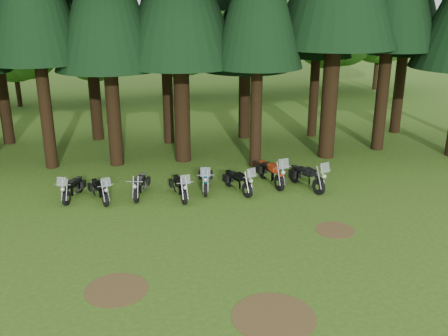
{
  "coord_description": "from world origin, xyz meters",
  "views": [
    {
      "loc": [
        -2.2,
        -14.48,
        7.74
      ],
      "look_at": [
        1.34,
        5.0,
        1.0
      ],
      "focal_mm": 40.0,
      "sensor_mm": 36.0,
      "label": 1
    }
  ],
  "objects_px": {
    "motorcycle_6": "(271,173)",
    "motorcycle_5": "(238,182)",
    "motorcycle_0": "(73,189)",
    "motorcycle_4": "(206,180)",
    "motorcycle_2": "(140,186)",
    "motorcycle_3": "(180,188)",
    "motorcycle_7": "(307,178)",
    "motorcycle_1": "(100,191)"
  },
  "relations": [
    {
      "from": "motorcycle_3",
      "to": "motorcycle_6",
      "type": "height_order",
      "value": "motorcycle_6"
    },
    {
      "from": "motorcycle_0",
      "to": "motorcycle_1",
      "type": "xyz_separation_m",
      "value": [
        1.1,
        -0.41,
        -0.0
      ]
    },
    {
      "from": "motorcycle_1",
      "to": "motorcycle_4",
      "type": "height_order",
      "value": "motorcycle_4"
    },
    {
      "from": "motorcycle_0",
      "to": "motorcycle_4",
      "type": "xyz_separation_m",
      "value": [
        5.45,
        0.01,
        0.03
      ]
    },
    {
      "from": "motorcycle_1",
      "to": "motorcycle_3",
      "type": "distance_m",
      "value": 3.21
    },
    {
      "from": "motorcycle_6",
      "to": "motorcycle_5",
      "type": "bearing_deg",
      "value": -168.77
    },
    {
      "from": "motorcycle_2",
      "to": "motorcycle_0",
      "type": "bearing_deg",
      "value": -171.14
    },
    {
      "from": "motorcycle_2",
      "to": "motorcycle_6",
      "type": "xyz_separation_m",
      "value": [
        5.68,
        0.35,
        0.08
      ]
    },
    {
      "from": "motorcycle_0",
      "to": "motorcycle_7",
      "type": "height_order",
      "value": "motorcycle_7"
    },
    {
      "from": "motorcycle_1",
      "to": "motorcycle_0",
      "type": "bearing_deg",
      "value": 139.89
    },
    {
      "from": "motorcycle_3",
      "to": "motorcycle_6",
      "type": "xyz_separation_m",
      "value": [
        4.07,
        0.84,
        0.06
      ]
    },
    {
      "from": "motorcycle_2",
      "to": "motorcycle_4",
      "type": "height_order",
      "value": "motorcycle_4"
    },
    {
      "from": "motorcycle_3",
      "to": "motorcycle_7",
      "type": "xyz_separation_m",
      "value": [
        5.44,
        0.07,
        0.05
      ]
    },
    {
      "from": "motorcycle_4",
      "to": "motorcycle_7",
      "type": "distance_m",
      "value": 4.33
    },
    {
      "from": "motorcycle_0",
      "to": "motorcycle_6",
      "type": "distance_m",
      "value": 8.37
    },
    {
      "from": "motorcycle_0",
      "to": "motorcycle_1",
      "type": "relative_size",
      "value": 1.01
    },
    {
      "from": "motorcycle_1",
      "to": "motorcycle_4",
      "type": "relative_size",
      "value": 0.91
    },
    {
      "from": "motorcycle_2",
      "to": "motorcycle_3",
      "type": "distance_m",
      "value": 1.68
    },
    {
      "from": "motorcycle_0",
      "to": "motorcycle_2",
      "type": "distance_m",
      "value": 2.7
    },
    {
      "from": "motorcycle_2",
      "to": "motorcycle_6",
      "type": "height_order",
      "value": "motorcycle_6"
    },
    {
      "from": "motorcycle_0",
      "to": "motorcycle_4",
      "type": "relative_size",
      "value": 0.93
    },
    {
      "from": "motorcycle_1",
      "to": "motorcycle_5",
      "type": "relative_size",
      "value": 0.94
    },
    {
      "from": "motorcycle_4",
      "to": "motorcycle_2",
      "type": "bearing_deg",
      "value": -167.83
    },
    {
      "from": "motorcycle_3",
      "to": "motorcycle_2",
      "type": "bearing_deg",
      "value": 155.24
    },
    {
      "from": "motorcycle_4",
      "to": "motorcycle_5",
      "type": "relative_size",
      "value": 1.03
    },
    {
      "from": "motorcycle_3",
      "to": "motorcycle_7",
      "type": "relative_size",
      "value": 0.92
    },
    {
      "from": "motorcycle_0",
      "to": "motorcycle_6",
      "type": "xyz_separation_m",
      "value": [
        8.37,
        0.17,
        0.08
      ]
    },
    {
      "from": "motorcycle_1",
      "to": "motorcycle_7",
      "type": "height_order",
      "value": "motorcycle_7"
    },
    {
      "from": "motorcycle_6",
      "to": "motorcycle_3",
      "type": "bearing_deg",
      "value": -178.63
    },
    {
      "from": "motorcycle_4",
      "to": "motorcycle_6",
      "type": "distance_m",
      "value": 2.93
    },
    {
      "from": "motorcycle_2",
      "to": "motorcycle_4",
      "type": "relative_size",
      "value": 0.93
    },
    {
      "from": "motorcycle_4",
      "to": "motorcycle_6",
      "type": "height_order",
      "value": "motorcycle_6"
    },
    {
      "from": "motorcycle_3",
      "to": "motorcycle_5",
      "type": "xyz_separation_m",
      "value": [
        2.46,
        0.21,
        0.01
      ]
    },
    {
      "from": "motorcycle_4",
      "to": "motorcycle_6",
      "type": "bearing_deg",
      "value": 11.52
    },
    {
      "from": "motorcycle_1",
      "to": "motorcycle_6",
      "type": "xyz_separation_m",
      "value": [
        7.27,
        0.58,
        0.08
      ]
    },
    {
      "from": "motorcycle_1",
      "to": "motorcycle_5",
      "type": "xyz_separation_m",
      "value": [
        5.66,
        -0.06,
        0.03
      ]
    },
    {
      "from": "motorcycle_0",
      "to": "motorcycle_4",
      "type": "bearing_deg",
      "value": 16.19
    },
    {
      "from": "motorcycle_1",
      "to": "motorcycle_5",
      "type": "height_order",
      "value": "motorcycle_5"
    },
    {
      "from": "motorcycle_7",
      "to": "motorcycle_2",
      "type": "bearing_deg",
      "value": 157.24
    },
    {
      "from": "motorcycle_7",
      "to": "motorcycle_4",
      "type": "bearing_deg",
      "value": 152.62
    },
    {
      "from": "motorcycle_3",
      "to": "motorcycle_4",
      "type": "xyz_separation_m",
      "value": [
        1.15,
        0.68,
        0.01
      ]
    },
    {
      "from": "motorcycle_2",
      "to": "motorcycle_5",
      "type": "bearing_deg",
      "value": 8.58
    }
  ]
}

